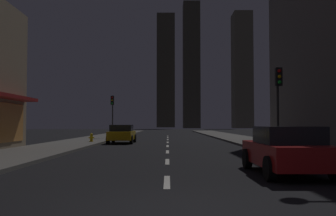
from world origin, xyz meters
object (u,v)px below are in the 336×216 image
object	(u,v)px
car_parked_far	(122,134)
traffic_light_far_left	(113,107)
traffic_light_near_right	(279,90)
street_lamp_right	(331,16)
fire_hydrant_far_left	(92,138)
car_parked_near	(287,150)

from	to	relation	value
car_parked_far	traffic_light_far_left	distance (m)	8.21
traffic_light_near_right	traffic_light_far_left	distance (m)	21.53
traffic_light_near_right	traffic_light_far_left	world-z (taller)	same
car_parked_far	traffic_light_near_right	size ratio (longest dim) A/B	1.01
car_parked_far	street_lamp_right	distance (m)	19.83
traffic_light_far_left	car_parked_far	bearing A→B (deg)	-75.97
fire_hydrant_far_left	traffic_light_far_left	distance (m)	8.53
street_lamp_right	car_parked_near	bearing A→B (deg)	-154.30
street_lamp_right	traffic_light_far_left	bearing A→B (deg)	113.73
car_parked_near	fire_hydrant_far_left	world-z (taller)	car_parked_near
car_parked_near	car_parked_far	xyz separation A→B (m)	(-7.20, 18.00, 0.00)
car_parked_near	traffic_light_near_right	bearing A→B (deg)	75.00
car_parked_far	street_lamp_right	xyz separation A→B (m)	(8.98, -17.14, 4.33)
car_parked_far	fire_hydrant_far_left	world-z (taller)	car_parked_far
car_parked_far	traffic_light_near_right	bearing A→B (deg)	-50.16
traffic_light_far_left	car_parked_near	bearing A→B (deg)	-70.43
car_parked_far	street_lamp_right	bearing A→B (deg)	-62.35
traffic_light_far_left	street_lamp_right	size ratio (longest dim) A/B	0.64
car_parked_far	fire_hydrant_far_left	bearing A→B (deg)	-168.58
fire_hydrant_far_left	street_lamp_right	bearing A→B (deg)	-55.93
traffic_light_near_right	street_lamp_right	xyz separation A→B (m)	(-0.12, -6.24, 1.87)
car_parked_far	traffic_light_far_left	bearing A→B (deg)	104.03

